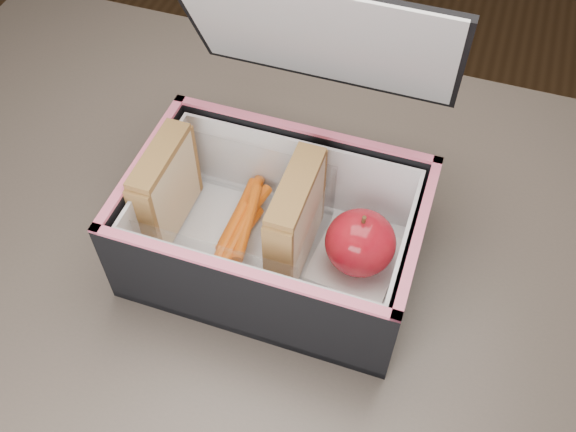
{
  "coord_description": "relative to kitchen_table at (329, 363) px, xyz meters",
  "views": [
    {
      "loc": [
        0.05,
        -0.29,
        1.29
      ],
      "look_at": [
        -0.07,
        0.06,
        0.81
      ],
      "focal_mm": 40.0,
      "sensor_mm": 36.0,
      "label": 1
    }
  ],
  "objects": [
    {
      "name": "red_apple",
      "position": [
        0.01,
        0.06,
        0.14
      ],
      "size": [
        0.08,
        0.08,
        0.07
      ],
      "rotation": [
        0.0,
        0.0,
        0.26
      ],
      "color": "#9B0616",
      "rests_on": "paper_napkin"
    },
    {
      "name": "kitchen_table",
      "position": [
        0.0,
        0.0,
        0.0
      ],
      "size": [
        1.2,
        0.8,
        0.75
      ],
      "color": "brown",
      "rests_on": "ground"
    },
    {
      "name": "carrot_sticks",
      "position": [
        -0.12,
        0.06,
        0.12
      ],
      "size": [
        0.04,
        0.15,
        0.03
      ],
      "color": "orange",
      "rests_on": "plastic_tub"
    },
    {
      "name": "paper_napkin",
      "position": [
        0.0,
        0.06,
        0.11
      ],
      "size": [
        0.09,
        0.09,
        0.01
      ],
      "primitive_type": "cube",
      "rotation": [
        0.0,
        0.0,
        -0.1
      ],
      "color": "white",
      "rests_on": "lunch_bag"
    },
    {
      "name": "sandwich_left",
      "position": [
        -0.19,
        0.05,
        0.16
      ],
      "size": [
        0.02,
        0.09,
        0.1
      ],
      "color": "beige",
      "rests_on": "plastic_tub"
    },
    {
      "name": "plastic_tub",
      "position": [
        -0.12,
        0.05,
        0.14
      ],
      "size": [
        0.18,
        0.13,
        0.07
      ],
      "primitive_type": null,
      "color": "white",
      "rests_on": "lunch_bag"
    },
    {
      "name": "lunch_bag",
      "position": [
        -0.08,
        0.05,
        0.15
      ],
      "size": [
        0.27,
        0.26,
        0.26
      ],
      "color": "black",
      "rests_on": "kitchen_table"
    },
    {
      "name": "sandwich_right",
      "position": [
        -0.06,
        0.05,
        0.16
      ],
      "size": [
        0.03,
        0.1,
        0.11
      ],
      "color": "beige",
      "rests_on": "plastic_tub"
    }
  ]
}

